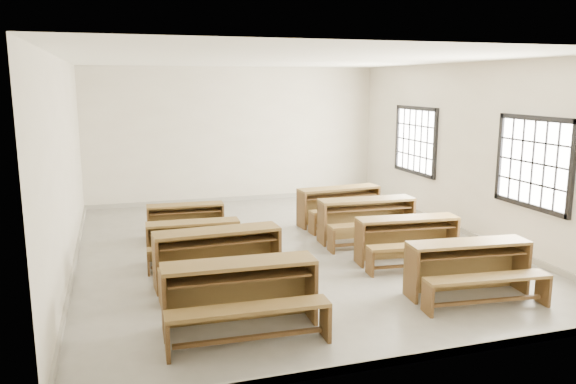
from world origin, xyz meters
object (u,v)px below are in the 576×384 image
object	(u,v)px
desk_set_4	(469,265)
desk_set_3	(186,218)
desk_set_2	(194,239)
desk_set_6	(368,217)
desk_set_1	(218,253)
desk_set_5	(408,237)
desk_set_7	(340,203)
desk_set_0	(241,291)

from	to	relation	value
desk_set_4	desk_set_3	bearing A→B (deg)	134.37
desk_set_2	desk_set_6	size ratio (longest dim) A/B	0.84
desk_set_1	desk_set_4	distance (m)	3.43
desk_set_5	desk_set_7	xyz separation A→B (m)	(-0.09, 2.58, 0.02)
desk_set_7	desk_set_5	bearing A→B (deg)	-92.67
desk_set_1	desk_set_7	xyz separation A→B (m)	(2.97, 2.69, -0.02)
desk_set_1	desk_set_2	xyz separation A→B (m)	(-0.19, 1.14, -0.08)
desk_set_3	desk_set_7	size ratio (longest dim) A/B	0.82
desk_set_3	desk_set_6	bearing A→B (deg)	-18.55
desk_set_1	desk_set_5	xyz separation A→B (m)	(3.06, 0.11, -0.04)
desk_set_3	desk_set_4	size ratio (longest dim) A/B	0.83
desk_set_2	desk_set_4	size ratio (longest dim) A/B	0.87
desk_set_1	desk_set_5	size ratio (longest dim) A/B	1.07
desk_set_0	desk_set_1	size ratio (longest dim) A/B	1.00
desk_set_7	desk_set_4	bearing A→B (deg)	-92.50
desk_set_5	desk_set_6	xyz separation A→B (m)	(-0.09, 1.30, 0.03)
desk_set_0	desk_set_1	distance (m)	1.52
desk_set_0	desk_set_2	world-z (taller)	desk_set_0
desk_set_6	desk_set_5	bearing A→B (deg)	-83.01
desk_set_2	desk_set_3	xyz separation A→B (m)	(0.07, 1.50, -0.02)
desk_set_0	desk_set_7	distance (m)	5.16
desk_set_4	desk_set_2	bearing A→B (deg)	148.08
desk_set_0	desk_set_2	xyz separation A→B (m)	(-0.17, 2.65, -0.08)
desk_set_6	desk_set_0	bearing A→B (deg)	-132.64
desk_set_0	desk_set_2	bearing A→B (deg)	95.79
desk_set_4	desk_set_6	world-z (taller)	desk_set_6
desk_set_0	desk_set_3	size ratio (longest dim) A/B	1.27
desk_set_5	desk_set_3	bearing A→B (deg)	147.20
desk_set_2	desk_set_4	distance (m)	4.19
desk_set_2	desk_set_6	bearing A→B (deg)	7.75
desk_set_3	desk_set_6	distance (m)	3.33
desk_set_7	desk_set_0	bearing A→B (deg)	-130.11
desk_set_7	desk_set_2	bearing A→B (deg)	-158.53
desk_set_2	desk_set_3	world-z (taller)	desk_set_2
desk_set_2	desk_set_1	bearing A→B (deg)	-77.56
desk_set_4	desk_set_6	size ratio (longest dim) A/B	0.97
desk_set_0	desk_set_6	xyz separation A→B (m)	(2.99, 2.93, -0.01)
desk_set_1	desk_set_5	distance (m)	3.06
desk_set_2	desk_set_6	distance (m)	3.17
desk_set_1	desk_set_6	xyz separation A→B (m)	(2.97, 1.41, -0.01)
desk_set_5	desk_set_6	distance (m)	1.30
desk_set_3	desk_set_5	distance (m)	4.07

